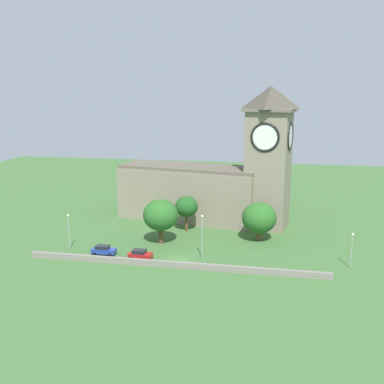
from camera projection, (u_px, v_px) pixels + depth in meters
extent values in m
plane|color=#3D6633|center=(195.00, 233.00, 90.96)|extent=(200.00, 200.00, 0.00)
cube|color=gray|center=(190.00, 194.00, 100.83)|extent=(32.68, 16.53, 11.50)
cube|color=#5C5547|center=(190.00, 167.00, 99.53)|extent=(32.52, 15.64, 0.70)
cube|color=gray|center=(268.00, 170.00, 93.19)|extent=(9.76, 9.76, 24.42)
cube|color=#675F4F|center=(270.00, 110.00, 90.53)|extent=(11.32, 11.32, 0.50)
pyramid|color=#484338|center=(271.00, 97.00, 89.98)|extent=(10.25, 10.25, 4.63)
cylinder|color=white|center=(265.00, 137.00, 87.74)|extent=(5.32, 1.07, 5.38)
torus|color=black|center=(265.00, 137.00, 87.74)|extent=(5.86, 1.51, 5.87)
cylinder|color=white|center=(290.00, 136.00, 90.11)|extent=(1.07, 5.32, 5.38)
torus|color=black|center=(290.00, 136.00, 90.11)|extent=(1.51, 5.86, 5.87)
cube|color=gray|center=(173.00, 265.00, 72.74)|extent=(50.46, 0.70, 1.04)
cube|color=#233D9E|center=(104.00, 251.00, 78.64)|extent=(4.23, 1.78, 0.77)
cube|color=#1E232B|center=(103.00, 247.00, 78.53)|extent=(2.38, 1.56, 0.61)
cylinder|color=black|center=(113.00, 252.00, 79.30)|extent=(0.62, 0.32, 0.62)
cylinder|color=black|center=(110.00, 255.00, 77.62)|extent=(0.62, 0.32, 0.62)
cylinder|color=black|center=(98.00, 251.00, 79.82)|extent=(0.62, 0.32, 0.62)
cylinder|color=black|center=(94.00, 254.00, 78.14)|extent=(0.62, 0.32, 0.62)
cube|color=red|center=(140.00, 255.00, 76.42)|extent=(4.12, 2.00, 0.77)
cube|color=#1E232B|center=(139.00, 251.00, 76.32)|extent=(2.34, 1.70, 0.61)
cylinder|color=black|center=(150.00, 256.00, 77.04)|extent=(0.63, 0.35, 0.62)
cylinder|color=black|center=(146.00, 260.00, 75.32)|extent=(0.63, 0.35, 0.62)
cylinder|color=black|center=(135.00, 255.00, 77.68)|extent=(0.63, 0.35, 0.62)
cylinder|color=black|center=(131.00, 259.00, 75.96)|extent=(0.63, 0.35, 0.62)
cylinder|color=#9EA0A5|center=(69.00, 233.00, 80.92)|extent=(0.14, 0.14, 6.18)
sphere|color=#F4EFCC|center=(68.00, 216.00, 80.22)|extent=(0.44, 0.44, 0.44)
cylinder|color=#9EA0A5|center=(202.00, 239.00, 75.76)|extent=(0.14, 0.14, 7.46)
sphere|color=#F4EFCC|center=(202.00, 216.00, 74.91)|extent=(0.44, 0.44, 0.44)
cylinder|color=#9EA0A5|center=(351.00, 252.00, 71.99)|extent=(0.14, 0.14, 5.55)
sphere|color=#F4EFCC|center=(353.00, 234.00, 71.35)|extent=(0.44, 0.44, 0.44)
cylinder|color=brown|center=(161.00, 235.00, 84.59)|extent=(0.93, 0.93, 3.07)
ellipsoid|color=#286023|center=(161.00, 215.00, 83.73)|extent=(6.63, 6.63, 5.96)
cylinder|color=brown|center=(259.00, 235.00, 86.24)|extent=(0.93, 0.93, 2.07)
ellipsoid|color=#286023|center=(259.00, 218.00, 85.48)|extent=(6.66, 6.66, 5.99)
cylinder|color=brown|center=(186.00, 223.00, 92.27)|extent=(0.66, 0.66, 3.42)
ellipsoid|color=#1E511E|center=(186.00, 207.00, 91.52)|extent=(4.74, 4.74, 4.27)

